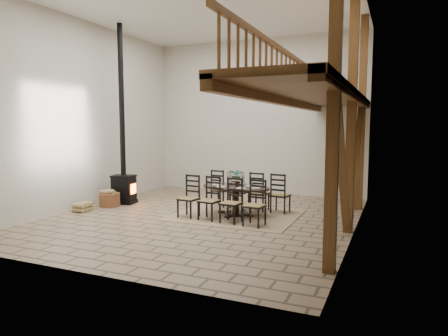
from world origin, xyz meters
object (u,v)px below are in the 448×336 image
at_px(dining_table, 236,201).
at_px(wood_stove, 123,164).
at_px(log_basket, 110,199).
at_px(log_stack, 83,207).

bearing_deg(dining_table, wood_stove, -176.60).
distance_m(wood_stove, log_basket, 1.07).
distance_m(dining_table, log_stack, 3.98).
distance_m(wood_stove, log_stack, 1.68).
height_order(dining_table, log_basket, dining_table).
xyz_separation_m(dining_table, wood_stove, (-3.50, 0.17, 0.76)).
bearing_deg(wood_stove, log_basket, -108.93).
relative_size(wood_stove, log_basket, 8.87).
height_order(dining_table, log_stack, dining_table).
xyz_separation_m(wood_stove, log_basket, (-0.10, -0.51, -0.93)).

